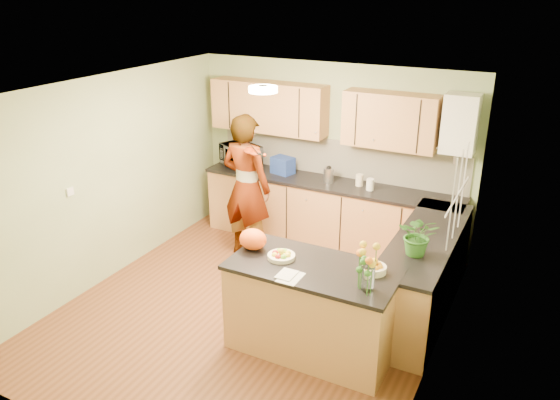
% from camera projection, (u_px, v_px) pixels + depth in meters
% --- Properties ---
extents(floor, '(4.50, 4.50, 0.00)m').
position_uv_depth(floor, '(253.00, 310.00, 6.23)').
color(floor, brown).
rests_on(floor, ground).
extents(ceiling, '(4.00, 4.50, 0.02)m').
position_uv_depth(ceiling, '(248.00, 90.00, 5.30)').
color(ceiling, white).
rests_on(ceiling, wall_back).
extents(wall_back, '(4.00, 0.02, 2.50)m').
position_uv_depth(wall_back, '(332.00, 153.00, 7.62)').
color(wall_back, gray).
rests_on(wall_back, floor).
extents(wall_front, '(4.00, 0.02, 2.50)m').
position_uv_depth(wall_front, '(93.00, 317.00, 3.91)').
color(wall_front, gray).
rests_on(wall_front, floor).
extents(wall_left, '(0.02, 4.50, 2.50)m').
position_uv_depth(wall_left, '(108.00, 180.00, 6.61)').
color(wall_left, gray).
rests_on(wall_left, floor).
extents(wall_right, '(0.02, 4.50, 2.50)m').
position_uv_depth(wall_right, '(443.00, 248.00, 4.91)').
color(wall_right, gray).
rests_on(wall_right, floor).
extents(back_counter, '(3.64, 0.62, 0.94)m').
position_uv_depth(back_counter, '(328.00, 213.00, 7.62)').
color(back_counter, '#AE7845').
rests_on(back_counter, floor).
extents(right_counter, '(0.62, 2.24, 0.94)m').
position_uv_depth(right_counter, '(424.00, 274.00, 6.03)').
color(right_counter, '#AE7845').
rests_on(right_counter, floor).
extents(splashback, '(3.60, 0.02, 0.52)m').
position_uv_depth(splashback, '(338.00, 158.00, 7.58)').
color(splashback, white).
rests_on(splashback, back_counter).
extents(upper_cabinets, '(3.20, 0.34, 0.70)m').
position_uv_depth(upper_cabinets, '(316.00, 112.00, 7.33)').
color(upper_cabinets, '#AE7845').
rests_on(upper_cabinets, wall_back).
extents(boiler, '(0.40, 0.30, 0.86)m').
position_uv_depth(boiler, '(460.00, 124.00, 6.52)').
color(boiler, white).
rests_on(boiler, wall_back).
extents(window_right, '(0.01, 1.30, 1.05)m').
position_uv_depth(window_right, '(458.00, 195.00, 5.30)').
color(window_right, white).
rests_on(window_right, wall_right).
extents(light_switch, '(0.02, 0.09, 0.09)m').
position_uv_depth(light_switch, '(70.00, 192.00, 6.09)').
color(light_switch, white).
rests_on(light_switch, wall_left).
extents(ceiling_lamp, '(0.30, 0.30, 0.07)m').
position_uv_depth(ceiling_lamp, '(263.00, 89.00, 5.56)').
color(ceiling_lamp, '#FFEABF').
rests_on(ceiling_lamp, ceiling).
extents(peninsula_island, '(1.64, 0.84, 0.94)m').
position_uv_depth(peninsula_island, '(313.00, 308.00, 5.41)').
color(peninsula_island, '#AE7845').
rests_on(peninsula_island, floor).
extents(fruit_dish, '(0.27, 0.27, 0.10)m').
position_uv_depth(fruit_dish, '(281.00, 255.00, 5.37)').
color(fruit_dish, beige).
rests_on(fruit_dish, peninsula_island).
extents(orange_bowl, '(0.23, 0.23, 0.14)m').
position_uv_depth(orange_bowl, '(374.00, 267.00, 5.10)').
color(orange_bowl, beige).
rests_on(orange_bowl, peninsula_island).
extents(flower_vase, '(0.27, 0.27, 0.51)m').
position_uv_depth(flower_vase, '(370.00, 256.00, 4.71)').
color(flower_vase, silver).
rests_on(flower_vase, peninsula_island).
extents(orange_bag, '(0.32, 0.28, 0.22)m').
position_uv_depth(orange_bag, '(253.00, 239.00, 5.53)').
color(orange_bag, '#FF5415').
rests_on(orange_bag, peninsula_island).
extents(papers, '(0.19, 0.26, 0.01)m').
position_uv_depth(papers, '(291.00, 277.00, 5.03)').
color(papers, silver).
rests_on(papers, peninsula_island).
extents(violinist, '(0.75, 0.53, 1.96)m').
position_uv_depth(violinist, '(246.00, 187.00, 7.13)').
color(violinist, '#EAAE8F').
rests_on(violinist, floor).
extents(violin, '(0.58, 0.50, 0.15)m').
position_uv_depth(violin, '(250.00, 150.00, 6.65)').
color(violin, '#4E1004').
rests_on(violin, violinist).
extents(microwave, '(0.70, 0.60, 0.32)m').
position_uv_depth(microwave, '(240.00, 156.00, 8.02)').
color(microwave, white).
rests_on(microwave, back_counter).
extents(blue_box, '(0.34, 0.28, 0.24)m').
position_uv_depth(blue_box, '(283.00, 165.00, 7.74)').
color(blue_box, navy).
rests_on(blue_box, back_counter).
extents(kettle, '(0.14, 0.14, 0.27)m').
position_uv_depth(kettle, '(329.00, 174.00, 7.41)').
color(kettle, '#B2B2B7').
rests_on(kettle, back_counter).
extents(jar_cream, '(0.11, 0.11, 0.16)m').
position_uv_depth(jar_cream, '(359.00, 180.00, 7.28)').
color(jar_cream, beige).
rests_on(jar_cream, back_counter).
extents(jar_white, '(0.11, 0.11, 0.15)m').
position_uv_depth(jar_white, '(370.00, 184.00, 7.13)').
color(jar_white, white).
rests_on(jar_white, back_counter).
extents(potted_plant, '(0.43, 0.39, 0.43)m').
position_uv_depth(potted_plant, '(419.00, 235.00, 5.38)').
color(potted_plant, '#2F6822').
rests_on(potted_plant, right_counter).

